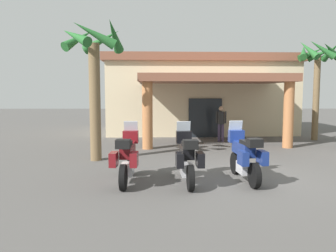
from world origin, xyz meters
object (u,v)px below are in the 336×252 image
Objects in this scene: motel_building at (199,94)px; motorcycle_maroon at (127,157)px; palm_tree_roadside at (94,64)px; palm_tree_near_portico at (318,63)px; motorcycle_blue at (245,156)px; motorcycle_black at (187,158)px; pedestrian at (221,121)px.

motel_building is 12.42m from motorcycle_maroon.
palm_tree_roadside reaches higher than motel_building.
motorcycle_maroon is at bearing -136.84° from palm_tree_near_portico.
motorcycle_maroon is at bearing 86.35° from motorcycle_blue.
motel_building is 5.13× the size of motorcycle_black.
motorcycle_blue is at bearing -31.69° from palm_tree_roadside.
palm_tree_roadside is at bearing -153.31° from palm_tree_near_portico.
motorcycle_maroon is 8.58m from pedestrian.
pedestrian is 0.34× the size of palm_tree_near_portico.
motel_building is at bearing -12.99° from motorcycle_maroon.
pedestrian is 0.35× the size of palm_tree_roadside.
motorcycle_blue is 6.17m from palm_tree_roadside.
motorcycle_black and motorcycle_blue have the same top height.
palm_tree_roadside is (-5.28, -4.63, 2.43)m from pedestrian.
palm_tree_roadside is at bearing -119.60° from motel_building.
motorcycle_blue is 7.56m from pedestrian.
motorcycle_black is (-1.51, -11.98, -1.63)m from motel_building.
motorcycle_maroon is 1.00× the size of motorcycle_blue.
pedestrian is at bearing -24.69° from motorcycle_maroon.
pedestrian reaches higher than motorcycle_blue.
motorcycle_blue is at bearing -85.28° from motorcycle_black.
motorcycle_blue is at bearing 20.84° from pedestrian.
motorcycle_black is 1.00× the size of motorcycle_blue.
motel_building is 4.48m from pedestrian.
motel_building is 2.23× the size of palm_tree_near_portico.
palm_tree_roadside is at bearing 27.39° from motorcycle_maroon.
motorcycle_black is at bearing 91.69° from motorcycle_blue.
palm_tree_near_portico reaches higher than motorcycle_black.
motel_building reaches higher than motorcycle_black.
motel_building is at bearing -5.76° from motorcycle_blue.
motorcycle_blue is at bearing -124.31° from palm_tree_near_portico.
motel_building is 6.49× the size of pedestrian.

